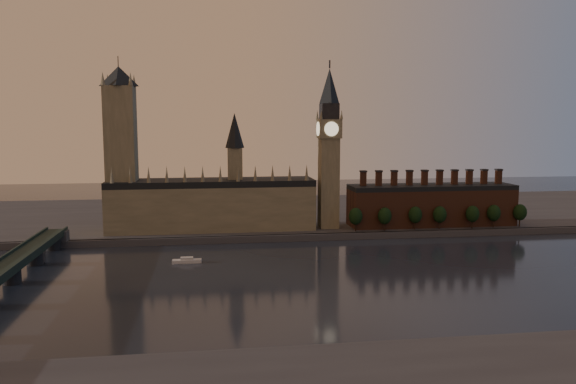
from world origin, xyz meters
TOP-DOWN VIEW (x-y plane):
  - ground at (0.00, 0.00)m, footprint 900.00×900.00m
  - north_bank at (0.00, 178.04)m, footprint 900.00×182.00m
  - palace_of_westminster at (-64.41, 114.91)m, footprint 130.00×30.30m
  - victoria_tower at (-120.00, 115.00)m, footprint 24.00×24.00m
  - big_ben at (10.00, 110.00)m, footprint 15.00×15.00m
  - chimney_block at (80.00, 110.00)m, footprint 110.00×25.00m
  - embankment_tree_0 at (24.30, 95.04)m, footprint 8.60×8.60m
  - embankment_tree_1 at (42.90, 94.05)m, footprint 8.60×8.60m
  - embankment_tree_2 at (63.46, 95.33)m, footprint 8.60×8.60m
  - embankment_tree_3 at (79.50, 94.32)m, footprint 8.60×8.60m
  - embankment_tree_4 at (101.38, 93.67)m, footprint 8.60×8.60m
  - embankment_tree_5 at (116.82, 95.20)m, footprint 8.60×8.60m
  - embankment_tree_6 at (135.27, 95.47)m, footprint 8.60×8.60m
  - river_boat at (-78.54, 44.36)m, footprint 14.89×4.31m

SIDE VIEW (x-z plane):
  - ground at x=0.00m, z-range 0.00..0.00m
  - river_boat at x=-78.54m, z-range -0.35..2.63m
  - north_bank at x=0.00m, z-range 0.00..4.00m
  - embankment_tree_0 at x=24.30m, z-range 6.03..20.91m
  - embankment_tree_1 at x=42.90m, z-range 6.03..20.91m
  - embankment_tree_2 at x=63.46m, z-range 6.03..20.91m
  - embankment_tree_3 at x=79.50m, z-range 6.03..20.91m
  - embankment_tree_4 at x=101.38m, z-range 6.03..20.91m
  - embankment_tree_5 at x=116.82m, z-range 6.03..20.91m
  - embankment_tree_6 at x=135.27m, z-range 6.03..20.91m
  - chimney_block at x=80.00m, z-range -0.68..36.32m
  - palace_of_westminster at x=-64.41m, z-range -15.37..58.63m
  - big_ben at x=10.00m, z-range 3.33..110.33m
  - victoria_tower at x=-120.00m, z-range 5.09..113.09m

